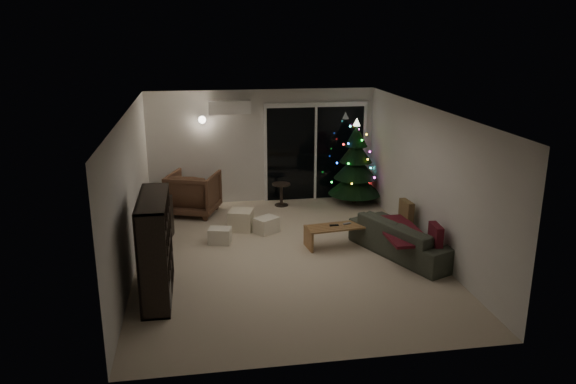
# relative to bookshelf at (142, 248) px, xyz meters

# --- Properties ---
(room) EXTENTS (6.50, 7.51, 2.60)m
(room) POSITION_rel_bookshelf_xyz_m (2.71, 2.67, 0.26)
(room) COLOR beige
(room) RESTS_ON ground
(bookshelf) EXTENTS (0.63, 1.55, 1.51)m
(bookshelf) POSITION_rel_bookshelf_xyz_m (0.00, 0.00, 0.00)
(bookshelf) COLOR black
(bookshelf) RESTS_ON floor
(media_cabinet) EXTENTS (0.67, 1.29, 0.77)m
(media_cabinet) POSITION_rel_bookshelf_xyz_m (0.00, 2.02, -0.37)
(media_cabinet) COLOR black
(media_cabinet) RESTS_ON floor
(stereo) EXTENTS (0.39, 0.46, 0.16)m
(stereo) POSITION_rel_bookshelf_xyz_m (0.00, 2.02, 0.10)
(stereo) COLOR black
(stereo) RESTS_ON media_cabinet
(armchair) EXTENTS (1.23, 1.25, 0.90)m
(armchair) POSITION_rel_bookshelf_xyz_m (0.71, 3.72, -0.30)
(armchair) COLOR brown
(armchair) RESTS_ON floor
(ottoman) EXTENTS (0.55, 0.55, 0.40)m
(ottoman) POSITION_rel_bookshelf_xyz_m (1.61, 2.58, -0.56)
(ottoman) COLOR beige
(ottoman) RESTS_ON floor
(cardboard_box_a) EXTENTS (0.45, 0.38, 0.28)m
(cardboard_box_a) POSITION_rel_bookshelf_xyz_m (1.17, 1.94, -0.61)
(cardboard_box_a) COLOR #F2EBCB
(cardboard_box_a) RESTS_ON floor
(cardboard_box_b) EXTENTS (0.54, 0.51, 0.30)m
(cardboard_box_b) POSITION_rel_bookshelf_xyz_m (2.07, 2.35, -0.60)
(cardboard_box_b) COLOR #F2EBCB
(cardboard_box_b) RESTS_ON floor
(side_table) EXTENTS (0.53, 0.53, 0.50)m
(side_table) POSITION_rel_bookshelf_xyz_m (2.61, 3.99, -0.50)
(side_table) COLOR black
(side_table) RESTS_ON floor
(floor_lamp) EXTENTS (0.31, 0.31, 1.91)m
(floor_lamp) POSITION_rel_bookshelf_xyz_m (0.96, 4.47, 0.20)
(floor_lamp) COLOR black
(floor_lamp) RESTS_ON floor
(sofa) EXTENTS (1.58, 2.26, 0.61)m
(sofa) POSITION_rel_bookshelf_xyz_m (4.30, 0.90, -0.45)
(sofa) COLOR black
(sofa) RESTS_ON floor
(sofa_throw) EXTENTS (0.66, 1.51, 0.05)m
(sofa_throw) POSITION_rel_bookshelf_xyz_m (4.20, 0.90, -0.31)
(sofa_throw) COLOR maroon
(sofa_throw) RESTS_ON sofa
(cushion_a) EXTENTS (0.16, 0.41, 0.40)m
(cushion_a) POSITION_rel_bookshelf_xyz_m (4.55, 1.55, -0.20)
(cushion_a) COLOR olive
(cushion_a) RESTS_ON sofa
(cushion_b) EXTENTS (0.15, 0.41, 0.40)m
(cushion_b) POSITION_rel_bookshelf_xyz_m (4.55, 0.25, -0.20)
(cushion_b) COLOR maroon
(cushion_b) RESTS_ON sofa
(coffee_table) EXTENTS (1.32, 0.61, 0.40)m
(coffee_table) POSITION_rel_bookshelf_xyz_m (3.32, 1.42, -0.55)
(coffee_table) COLOR #9B6537
(coffee_table) RESTS_ON floor
(remote_a) EXTENTS (0.16, 0.05, 0.02)m
(remote_a) POSITION_rel_bookshelf_xyz_m (3.17, 1.42, -0.34)
(remote_a) COLOR black
(remote_a) RESTS_ON coffee_table
(remote_b) EXTENTS (0.15, 0.09, 0.02)m
(remote_b) POSITION_rel_bookshelf_xyz_m (3.42, 1.47, -0.34)
(remote_b) COLOR slate
(remote_b) RESTS_ON coffee_table
(christmas_tree) EXTENTS (1.48, 1.48, 1.90)m
(christmas_tree) POSITION_rel_bookshelf_xyz_m (4.25, 3.92, 0.20)
(christmas_tree) COLOR black
(christmas_tree) RESTS_ON floor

